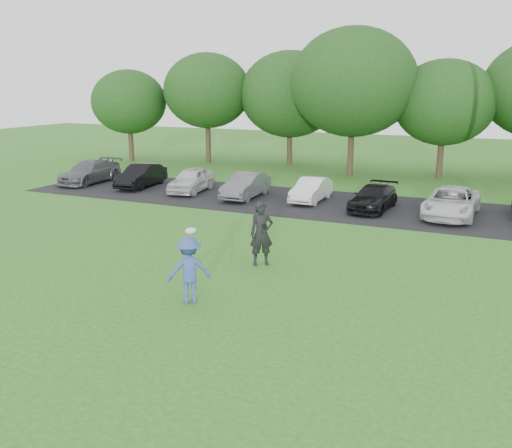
% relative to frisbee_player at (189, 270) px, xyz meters
% --- Properties ---
extents(ground, '(100.00, 100.00, 0.00)m').
position_rel_frisbee_player_xyz_m(ground, '(0.27, 0.01, -0.87)').
color(ground, '#246B1E').
rests_on(ground, ground).
extents(parking_lot, '(32.00, 6.50, 0.03)m').
position_rel_frisbee_player_xyz_m(parking_lot, '(0.27, 13.01, -0.86)').
color(parking_lot, black).
rests_on(parking_lot, ground).
extents(frisbee_player, '(1.28, 1.20, 1.98)m').
position_rel_frisbee_player_xyz_m(frisbee_player, '(0.00, 0.00, 0.00)').
color(frisbee_player, '#3A54A3').
rests_on(frisbee_player, ground).
extents(camera_bystander, '(0.87, 0.81, 1.99)m').
position_rel_frisbee_player_xyz_m(camera_bystander, '(0.42, 3.59, 0.12)').
color(camera_bystander, black).
rests_on(camera_bystander, ground).
extents(parked_cars, '(31.16, 5.08, 1.25)m').
position_rel_frisbee_player_xyz_m(parked_cars, '(1.73, 12.96, -0.24)').
color(parked_cars, '#56595D').
rests_on(parked_cars, parking_lot).
extents(tree_row, '(42.39, 9.85, 8.64)m').
position_rel_frisbee_player_xyz_m(tree_row, '(1.78, 22.77, 4.04)').
color(tree_row, '#38281C').
rests_on(tree_row, ground).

